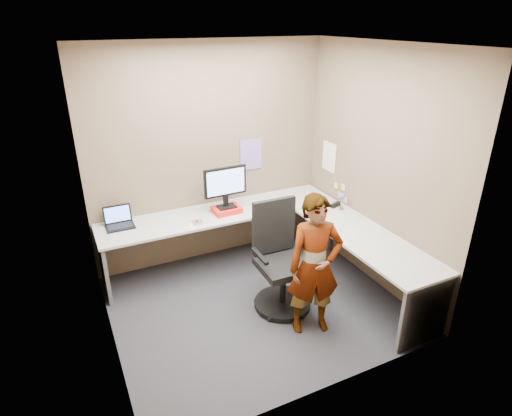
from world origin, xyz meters
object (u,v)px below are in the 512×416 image
desk (275,235)px  office_chair (280,266)px  monitor (225,184)px  person (315,266)px

desk → office_chair: 0.51m
monitor → person: bearing=-80.6°
person → office_chair: bearing=117.0°
desk → office_chair: (-0.18, -0.47, -0.11)m
monitor → office_chair: (0.20, -1.03, -0.62)m
person → desk: bearing=100.5°
monitor → person: 1.60m
monitor → office_chair: monitor is taller
monitor → person: size_ratio=0.36×
monitor → desk: bearing=-57.7°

